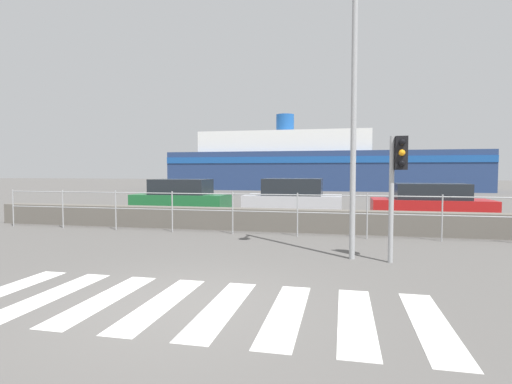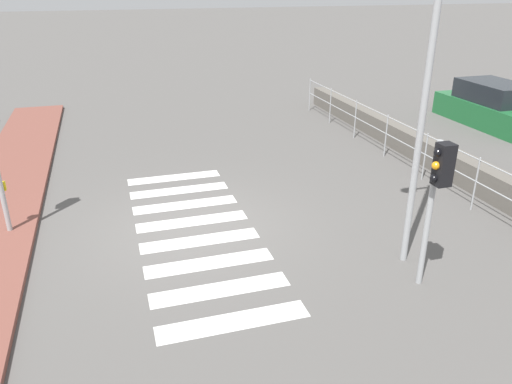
% 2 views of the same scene
% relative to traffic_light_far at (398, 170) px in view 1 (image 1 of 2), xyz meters
% --- Properties ---
extents(ground_plane, '(160.00, 160.00, 0.00)m').
position_rel_traffic_light_far_xyz_m(ground_plane, '(-3.32, -3.35, -1.90)').
color(ground_plane, '#565451').
extents(crosswalk, '(6.75, 2.40, 0.01)m').
position_rel_traffic_light_far_xyz_m(crosswalk, '(-3.15, -3.35, -1.90)').
color(crosswalk, silver).
rests_on(crosswalk, ground_plane).
extents(seawall, '(19.34, 0.55, 0.69)m').
position_rel_traffic_light_far_xyz_m(seawall, '(-3.32, 3.75, -1.56)').
color(seawall, '#605B54').
rests_on(seawall, ground_plane).
extents(harbor_fence, '(17.45, 0.04, 1.26)m').
position_rel_traffic_light_far_xyz_m(harbor_fence, '(-3.32, 2.88, -1.08)').
color(harbor_fence, '#9EA0A3').
rests_on(harbor_fence, ground_plane).
extents(traffic_light_far, '(0.34, 0.32, 2.59)m').
position_rel_traffic_light_far_xyz_m(traffic_light_far, '(0.00, 0.00, 0.00)').
color(traffic_light_far, '#9EA0A3').
rests_on(traffic_light_far, ground_plane).
extents(streetlamp, '(0.32, 0.88, 6.51)m').
position_rel_traffic_light_far_xyz_m(streetlamp, '(-0.88, 0.05, 2.07)').
color(streetlamp, '#9EA0A3').
rests_on(streetlamp, ground_plane).
extents(ferry_boat, '(29.88, 6.91, 7.57)m').
position_rel_traffic_light_far_xyz_m(ferry_boat, '(-4.04, 31.92, 0.55)').
color(ferry_boat, navy).
rests_on(ferry_boat, ground_plane).
extents(parked_car_green, '(4.24, 1.86, 1.51)m').
position_rel_traffic_light_far_xyz_m(parked_car_green, '(-8.24, 8.35, -1.26)').
color(parked_car_green, '#1E6633').
rests_on(parked_car_green, ground_plane).
extents(parked_car_silver, '(4.08, 1.83, 1.56)m').
position_rel_traffic_light_far_xyz_m(parked_car_silver, '(-3.17, 8.35, -1.24)').
color(parked_car_silver, '#BCBCC1').
rests_on(parked_car_silver, ground_plane).
extents(parked_car_red, '(4.49, 1.79, 1.39)m').
position_rel_traffic_light_far_xyz_m(parked_car_red, '(2.32, 8.35, -1.31)').
color(parked_car_red, '#B21919').
rests_on(parked_car_red, ground_plane).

